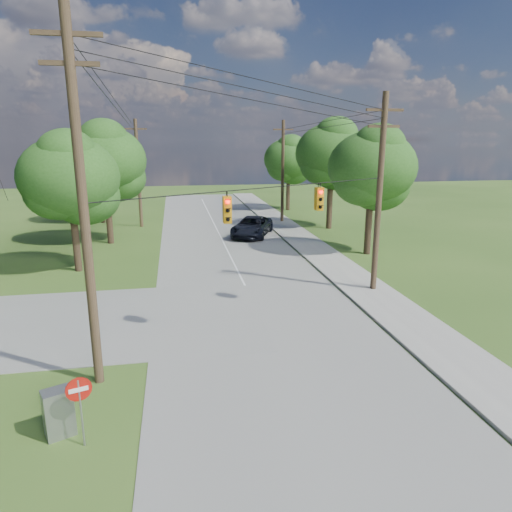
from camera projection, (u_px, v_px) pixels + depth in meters
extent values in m
plane|color=#31531B|center=(232.00, 375.00, 16.24)|extent=(140.00, 140.00, 0.00)
cube|color=gray|center=(261.00, 319.00, 21.34)|extent=(10.00, 100.00, 0.03)
cube|color=#ABA9A0|center=(395.00, 309.00, 22.47)|extent=(2.60, 100.00, 0.12)
cylinder|color=#4B3827|center=(83.00, 210.00, 14.35)|extent=(0.32, 0.32, 12.00)
cube|color=#4B3827|center=(67.00, 33.00, 13.09)|extent=(2.00, 0.12, 0.14)
cube|color=#4B3827|center=(70.00, 63.00, 13.28)|extent=(1.70, 0.12, 0.14)
cylinder|color=#4B3827|center=(379.00, 196.00, 24.08)|extent=(0.32, 0.32, 10.50)
cube|color=#4B3827|center=(385.00, 110.00, 23.01)|extent=(2.00, 0.12, 0.14)
cube|color=#4B3827|center=(384.00, 126.00, 23.20)|extent=(1.70, 0.12, 0.14)
cylinder|color=#4B3827|center=(283.00, 172.00, 45.13)|extent=(0.32, 0.32, 10.00)
cube|color=#4B3827|center=(283.00, 129.00, 44.11)|extent=(2.00, 0.12, 0.14)
cylinder|color=#4B3827|center=(138.00, 174.00, 42.76)|extent=(0.32, 0.32, 10.00)
cube|color=#4B3827|center=(136.00, 129.00, 41.74)|extent=(2.00, 0.12, 0.14)
cylinder|color=black|center=(270.00, 82.00, 18.05)|extent=(13.52, 7.63, 1.53)
cylinder|color=black|center=(269.00, 93.00, 18.14)|extent=(13.52, 7.63, 1.53)
cylinder|color=black|center=(269.00, 103.00, 18.24)|extent=(13.52, 7.63, 1.53)
cylinder|color=black|center=(318.00, 123.00, 33.56)|extent=(0.03, 22.00, 0.53)
cylinder|color=black|center=(119.00, 106.00, 27.41)|extent=(0.43, 29.60, 2.03)
cylinder|color=black|center=(318.00, 128.00, 33.66)|extent=(0.03, 22.00, 0.53)
cylinder|color=black|center=(120.00, 113.00, 27.51)|extent=(0.43, 29.60, 2.03)
cylinder|color=black|center=(269.00, 187.00, 19.07)|extent=(13.52, 7.63, 0.04)
cube|color=orange|center=(227.00, 210.00, 17.80)|extent=(0.32, 0.22, 1.05)
sphere|color=#FF0C05|center=(228.00, 202.00, 17.58)|extent=(0.17, 0.17, 0.17)
cube|color=orange|center=(227.00, 209.00, 18.03)|extent=(0.32, 0.22, 1.05)
sphere|color=#FF0C05|center=(226.00, 200.00, 18.08)|extent=(0.17, 0.17, 0.17)
cube|color=orange|center=(320.00, 199.00, 21.05)|extent=(0.32, 0.22, 1.05)
sphere|color=#FF0C05|center=(321.00, 192.00, 20.83)|extent=(0.17, 0.17, 0.17)
cube|color=orange|center=(318.00, 199.00, 21.28)|extent=(0.32, 0.22, 1.05)
sphere|color=#FF0C05|center=(318.00, 191.00, 21.32)|extent=(0.17, 0.17, 0.17)
cylinder|color=#452E22|center=(77.00, 247.00, 28.79)|extent=(0.45, 0.45, 3.15)
ellipsoid|color=#235118|center=(70.00, 177.00, 27.71)|extent=(6.00, 6.00, 4.92)
cylinder|color=#452E22|center=(109.00, 222.00, 36.55)|extent=(0.50, 0.50, 3.50)
ellipsoid|color=#235118|center=(104.00, 160.00, 35.35)|extent=(6.40, 6.40, 5.25)
cylinder|color=#452E22|center=(102.00, 206.00, 45.77)|extent=(0.48, 0.47, 3.32)
ellipsoid|color=#235118|center=(98.00, 159.00, 44.62)|extent=(6.00, 6.00, 4.92)
cylinder|color=#452E22|center=(368.00, 232.00, 33.13)|extent=(0.48, 0.48, 3.32)
ellipsoid|color=#235118|center=(372.00, 167.00, 31.99)|extent=(6.20, 6.20, 5.08)
cylinder|color=#452E22|center=(329.00, 209.00, 42.71)|extent=(0.52, 0.52, 3.67)
ellipsoid|color=#235118|center=(332.00, 153.00, 41.45)|extent=(6.60, 6.60, 5.41)
cylinder|color=#452E22|center=(288.00, 197.00, 54.05)|extent=(0.45, 0.45, 3.15)
ellipsoid|color=#235118|center=(289.00, 159.00, 52.97)|extent=(5.80, 5.80, 4.76)
imported|color=black|center=(252.00, 227.00, 39.37)|extent=(4.81, 6.55, 1.65)
cube|color=gray|center=(59.00, 413.00, 12.79)|extent=(0.94, 0.83, 1.40)
cylinder|color=gray|center=(81.00, 413.00, 12.26)|extent=(0.05, 0.05, 1.99)
cylinder|color=#AA120B|center=(79.00, 389.00, 12.08)|extent=(0.66, 0.25, 0.69)
cube|color=white|center=(78.00, 390.00, 12.06)|extent=(0.48, 0.19, 0.12)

